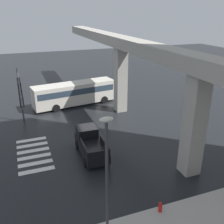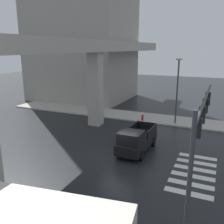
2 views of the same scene
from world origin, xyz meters
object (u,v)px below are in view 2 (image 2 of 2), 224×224
at_px(traffic_signal_mast, 201,124).
at_px(street_lamp_mid_block, 99,79).
at_px(pickup_truck, 136,141).
at_px(street_lamp_near_corner, 178,84).
at_px(fire_hydrant, 143,118).

distance_m(traffic_signal_mast, street_lamp_mid_block, 19.51).
distance_m(pickup_truck, street_lamp_mid_block, 12.34).
xyz_separation_m(traffic_signal_mast, street_lamp_mid_block, (14.61, 12.94, -0.12)).
bearing_deg(traffic_signal_mast, street_lamp_mid_block, 41.53).
xyz_separation_m(pickup_truck, street_lamp_near_corner, (8.88, -1.58, 3.57)).
bearing_deg(pickup_truck, fire_hydrant, 13.56).
height_order(traffic_signal_mast, fire_hydrant, traffic_signal_mast).
relative_size(pickup_truck, traffic_signal_mast, 0.47).
bearing_deg(street_lamp_mid_block, fire_hydrant, -93.98).
xyz_separation_m(pickup_truck, traffic_signal_mast, (-5.73, -5.15, 3.69)).
relative_size(pickup_truck, street_lamp_near_corner, 0.71).
relative_size(street_lamp_near_corner, street_lamp_mid_block, 1.00).
xyz_separation_m(traffic_signal_mast, street_lamp_near_corner, (14.61, 3.56, -0.12)).
bearing_deg(fire_hydrant, pickup_truck, -166.44).
height_order(pickup_truck, traffic_signal_mast, traffic_signal_mast).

